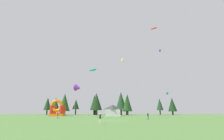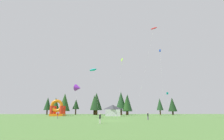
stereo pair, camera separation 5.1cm
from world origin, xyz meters
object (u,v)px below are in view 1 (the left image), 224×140
at_px(person_midfield, 58,114).
at_px(inflatable_yellow_castle, 57,110).
at_px(kite_purple_delta, 78,88).
at_px(kite_red_parafoil, 154,29).
at_px(kite_blue_box, 160,51).
at_px(person_near_camera, 148,115).
at_px(kite_cyan_parafoil, 93,70).
at_px(kite_lime_diamond, 122,61).
at_px(kite_teal_box, 167,93).
at_px(festival_tent, 113,111).
at_px(person_left_edge, 100,117).

distance_m(person_midfield, inflatable_yellow_castle, 19.92).
xyz_separation_m(kite_purple_delta, person_midfield, (-4.30, -3.90, -7.43)).
relative_size(kite_red_parafoil, kite_blue_box, 1.00).
bearing_deg(person_near_camera, kite_cyan_parafoil, -60.94).
bearing_deg(kite_lime_diamond, person_near_camera, -62.09).
bearing_deg(inflatable_yellow_castle, kite_red_parafoil, -34.36).
relative_size(person_near_camera, person_midfield, 0.93).
relative_size(kite_purple_delta, inflatable_yellow_castle, 1.61).
xyz_separation_m(kite_teal_box, kite_red_parafoil, (-10.48, -23.45, 15.82)).
relative_size(kite_blue_box, person_midfield, 14.06).
height_order(kite_purple_delta, kite_cyan_parafoil, kite_cyan_parafoil).
relative_size(kite_blue_box, inflatable_yellow_castle, 4.15).
distance_m(kite_red_parafoil, festival_tent, 31.98).
distance_m(kite_teal_box, kite_cyan_parafoil, 30.68).
xyz_separation_m(person_near_camera, festival_tent, (-7.56, 23.34, 1.02)).
bearing_deg(person_left_edge, person_near_camera, 50.87).
relative_size(kite_cyan_parafoil, person_near_camera, 10.02).
distance_m(kite_lime_diamond, person_left_edge, 27.14).
bearing_deg(person_midfield, inflatable_yellow_castle, -178.34).
bearing_deg(festival_tent, person_near_camera, -72.04).
distance_m(kite_lime_diamond, inflatable_yellow_castle, 31.08).
relative_size(person_left_edge, inflatable_yellow_castle, 0.28).
height_order(kite_blue_box, person_near_camera, kite_blue_box).
distance_m(kite_lime_diamond, person_midfield, 23.70).
height_order(person_near_camera, festival_tent, festival_tent).
height_order(kite_purple_delta, person_near_camera, kite_purple_delta).
xyz_separation_m(kite_red_parafoil, kite_cyan_parafoil, (-17.99, 14.69, -8.51)).
distance_m(kite_red_parafoil, kite_blue_box, 19.54).
relative_size(person_midfield, person_left_edge, 1.06).
height_order(kite_cyan_parafoil, person_near_camera, kite_cyan_parafoil).
relative_size(kite_purple_delta, person_midfield, 5.44).
relative_size(kite_blue_box, person_left_edge, 14.93).
bearing_deg(kite_purple_delta, kite_teal_box, 28.37).
bearing_deg(person_left_edge, kite_purple_delta, 111.67).
bearing_deg(person_left_edge, person_midfield, 126.36).
relative_size(kite_teal_box, kite_purple_delta, 0.93).
xyz_separation_m(kite_teal_box, festival_tent, (-21.48, -3.38, -6.51)).
distance_m(kite_purple_delta, inflatable_yellow_castle, 19.17).
distance_m(kite_red_parafoil, kite_purple_delta, 27.38).
relative_size(kite_teal_box, kite_cyan_parafoil, 0.55).
height_order(kite_teal_box, kite_lime_diamond, kite_lime_diamond).
bearing_deg(person_left_edge, kite_cyan_parafoil, 100.06).
bearing_deg(kite_blue_box, kite_lime_diamond, -142.10).
height_order(kite_blue_box, person_left_edge, kite_blue_box).
height_order(person_near_camera, person_left_edge, person_left_edge).
bearing_deg(kite_teal_box, inflatable_yellow_castle, -177.20).
bearing_deg(inflatable_yellow_castle, kite_cyan_parafoil, -26.77).
bearing_deg(inflatable_yellow_castle, person_left_edge, -64.57).
distance_m(kite_teal_box, kite_blue_box, 16.83).
height_order(kite_purple_delta, inflatable_yellow_castle, kite_purple_delta).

